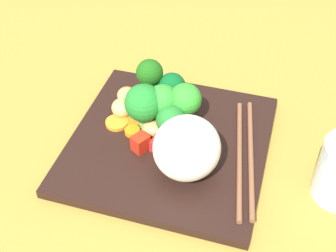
{
  "coord_description": "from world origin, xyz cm",
  "views": [
    {
      "loc": [
        12.36,
        -42.97,
        45.78
      ],
      "look_at": [
        -0.33,
        0.67,
        3.28
      ],
      "focal_mm": 49.68,
      "sensor_mm": 36.0,
      "label": 1
    }
  ],
  "objects_px": {
    "rice_mound": "(187,148)",
    "chopstick_pair": "(245,157)",
    "broccoli_floret_3": "(173,121)",
    "square_plate": "(169,144)",
    "carrot_slice_2": "(134,119)"
  },
  "relations": [
    {
      "from": "square_plate",
      "to": "carrot_slice_2",
      "type": "height_order",
      "value": "carrot_slice_2"
    },
    {
      "from": "square_plate",
      "to": "carrot_slice_2",
      "type": "relative_size",
      "value": 8.73
    },
    {
      "from": "rice_mound",
      "to": "chopstick_pair",
      "type": "distance_m",
      "value": 0.09
    },
    {
      "from": "broccoli_floret_3",
      "to": "chopstick_pair",
      "type": "bearing_deg",
      "value": -7.61
    },
    {
      "from": "rice_mound",
      "to": "broccoli_floret_3",
      "type": "bearing_deg",
      "value": 121.58
    },
    {
      "from": "square_plate",
      "to": "carrot_slice_2",
      "type": "bearing_deg",
      "value": 157.25
    },
    {
      "from": "rice_mound",
      "to": "chopstick_pair",
      "type": "bearing_deg",
      "value": 30.43
    },
    {
      "from": "square_plate",
      "to": "broccoli_floret_3",
      "type": "distance_m",
      "value": 0.04
    },
    {
      "from": "chopstick_pair",
      "to": "carrot_slice_2",
      "type": "bearing_deg",
      "value": 70.11
    },
    {
      "from": "rice_mound",
      "to": "chopstick_pair",
      "type": "xyz_separation_m",
      "value": [
        0.07,
        0.04,
        -0.04
      ]
    },
    {
      "from": "rice_mound",
      "to": "carrot_slice_2",
      "type": "relative_size",
      "value": 2.84
    },
    {
      "from": "carrot_slice_2",
      "to": "rice_mound",
      "type": "bearing_deg",
      "value": -36.34
    },
    {
      "from": "broccoli_floret_3",
      "to": "carrot_slice_2",
      "type": "bearing_deg",
      "value": 165.59
    },
    {
      "from": "carrot_slice_2",
      "to": "chopstick_pair",
      "type": "xyz_separation_m",
      "value": [
        0.16,
        -0.03,
        0.0
      ]
    },
    {
      "from": "square_plate",
      "to": "chopstick_pair",
      "type": "relative_size",
      "value": 1.25
    }
  ]
}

